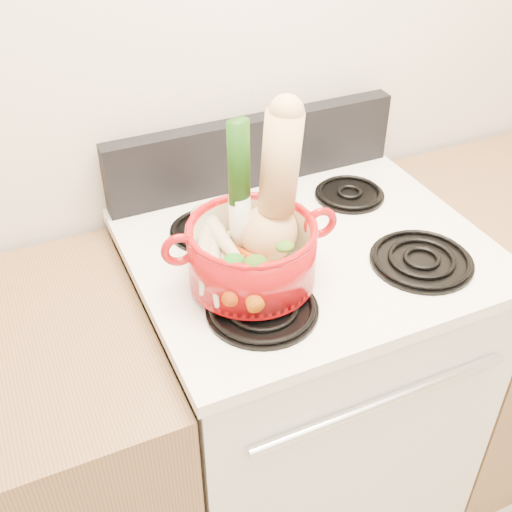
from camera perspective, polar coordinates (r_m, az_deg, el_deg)
name	(u,v)px	position (r m, az deg, el deg)	size (l,w,h in m)	color
wall_back	(245,42)	(1.57, -0.99, 18.51)	(3.50, 0.02, 2.60)	silver
stove_body	(300,390)	(1.78, 3.92, -11.83)	(0.76, 0.65, 0.92)	silver
cooktop	(308,250)	(1.46, 4.68, 0.56)	(0.78, 0.67, 0.03)	white
control_backsplash	(254,151)	(1.63, -0.18, 9.29)	(0.76, 0.05, 0.18)	black
oven_handle	(384,402)	(1.36, 11.30, -12.60)	(0.02, 0.02, 0.60)	silver
burner_front_left	(262,308)	(1.26, 0.55, -4.61)	(0.22, 0.22, 0.02)	black
burner_front_right	(422,259)	(1.43, 14.51, -0.28)	(0.22, 0.22, 0.02)	black
burner_back_left	(207,229)	(1.48, -4.33, 2.44)	(0.17, 0.17, 0.02)	black
burner_back_right	(350,193)	(1.63, 8.32, 5.56)	(0.17, 0.17, 0.02)	black
dutch_oven	(252,253)	(1.28, -0.37, 0.23)	(0.26, 0.26, 0.13)	#9E0A0D
pot_handle_left	(179,250)	(1.23, -6.85, 0.57)	(0.07, 0.07, 0.02)	#9E0A0D
pot_handle_right	(320,223)	(1.30, 5.74, 2.96)	(0.07, 0.07, 0.02)	#9E0A0D
squash	(272,189)	(1.25, 1.45, 6.00)	(0.13, 0.13, 0.32)	#DEB672
leek	(240,190)	(1.25, -1.47, 5.86)	(0.05, 0.05, 0.31)	white
ginger	(240,241)	(1.34, -1.42, 1.30)	(0.09, 0.07, 0.05)	tan
parsnip_0	(227,261)	(1.28, -2.58, -0.44)	(0.04, 0.04, 0.20)	beige
parsnip_1	(213,265)	(1.26, -3.81, -0.76)	(0.04, 0.04, 0.21)	beige
parsnip_2	(227,247)	(1.30, -2.61, 0.77)	(0.04, 0.04, 0.19)	beige
parsnip_3	(204,257)	(1.26, -4.66, -0.10)	(0.04, 0.04, 0.19)	beige
parsnip_4	(227,244)	(1.28, -2.60, 1.07)	(0.05, 0.05, 0.24)	beige
carrot_0	(244,278)	(1.24, -1.07, -1.98)	(0.03, 0.03, 0.17)	#CB600A
carrot_1	(238,276)	(1.24, -1.65, -1.75)	(0.03, 0.03, 0.15)	#D0430A
carrot_2	(254,260)	(1.27, -0.14, -0.40)	(0.03, 0.03, 0.15)	#D03E0A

